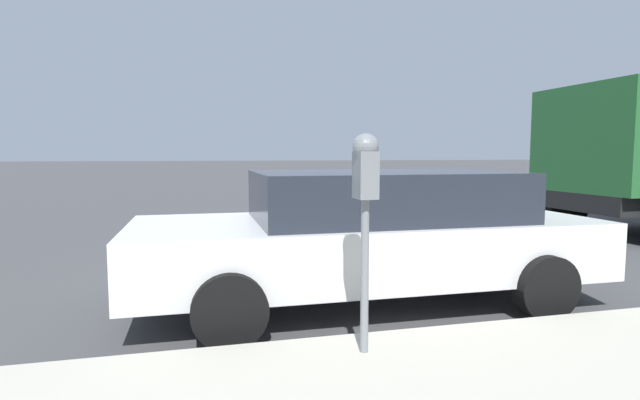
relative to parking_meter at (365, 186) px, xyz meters
name	(u,v)px	position (x,y,z in m)	size (l,w,h in m)	color
ground_plane	(332,282)	(2.57, -0.47, -1.38)	(220.00, 220.00, 0.00)	#424244
parking_meter	(365,186)	(0.00, 0.00, 0.00)	(0.21, 0.19, 1.61)	gray
car_white	(371,233)	(1.63, -0.64, -0.62)	(2.12, 4.91, 1.42)	silver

